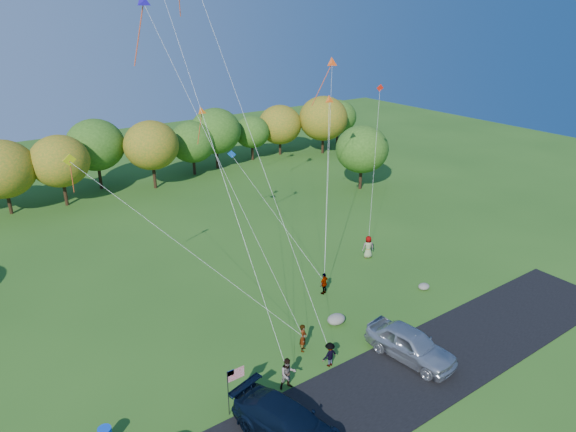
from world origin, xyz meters
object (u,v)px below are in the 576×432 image
Objects in this scene: flyer_d at (324,283)px; flyer_e at (368,247)px; flyer_c at (330,355)px; flyer_a at (303,338)px; flyer_b at (288,374)px; minivan_navy at (288,423)px; minivan_silver at (411,344)px.

flyer_e is at bearing -177.49° from flyer_d.
flyer_e is (11.70, 9.09, 0.19)m from flyer_c.
flyer_e reaches higher than flyer_a.
flyer_a is 0.96× the size of flyer_b.
minivan_navy is 3.34× the size of flyer_a.
flyer_d is (8.04, 6.76, -0.11)m from flyer_b.
flyer_d is (0.58, 8.88, -0.18)m from minivan_silver.
flyer_a is 1.18× the size of flyer_c.
minivan_navy is at bearing 26.19° from flyer_d.
flyer_d is (4.94, 6.61, 0.06)m from flyer_c.
minivan_navy is 3.64m from flyer_b.
flyer_a is at bearing 32.52° from minivan_navy.
minivan_navy is at bearing 28.86° from flyer_c.
minivan_silver is 8.90m from flyer_d.
minivan_silver is 3.34× the size of flyer_d.
flyer_a is at bearing 129.77° from minivan_silver.
flyer_a is (4.81, 5.19, -0.03)m from minivan_navy.
flyer_a is (-4.75, 4.34, -0.10)m from minivan_silver.
flyer_d is 0.87× the size of flyer_e.
flyer_a is 1.09× the size of flyer_d.
minivan_navy is at bearing -109.83° from flyer_b.
minivan_navy is 20.85m from flyer_e.
flyer_d reaches higher than flyer_c.
flyer_a is 2.11m from flyer_c.
flyer_d is at bearing 55.41° from flyer_b.
flyer_c is at bearing 16.31° from minivan_navy.
minivan_navy reaches higher than flyer_c.
flyer_e is at bearing 21.17° from minivan_navy.
flyer_c is (0.39, -2.07, -0.14)m from flyer_a.
flyer_b is 0.99× the size of flyer_e.
minivan_silver is (9.56, 0.85, 0.07)m from minivan_navy.
flyer_c is 8.25m from flyer_d.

